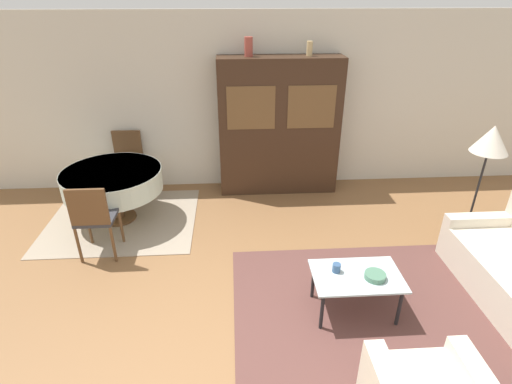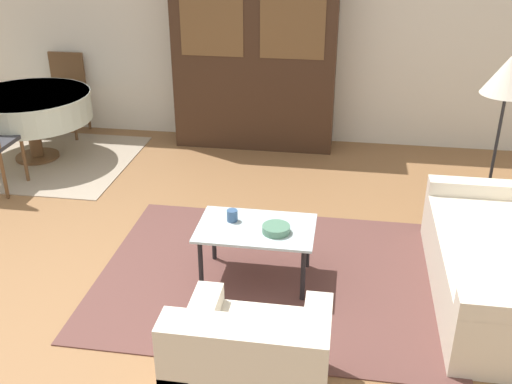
# 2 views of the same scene
# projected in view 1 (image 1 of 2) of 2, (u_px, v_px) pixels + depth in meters

# --- Properties ---
(ground_plane) EXTENTS (14.00, 14.00, 0.00)m
(ground_plane) POSITION_uv_depth(u_px,v_px,m) (244.00, 357.00, 3.60)
(ground_plane) COLOR brown
(wall_back) EXTENTS (10.00, 0.06, 2.70)m
(wall_back) POSITION_uv_depth(u_px,v_px,m) (234.00, 104.00, 6.20)
(wall_back) COLOR beige
(wall_back) RESTS_ON ground_plane
(area_rug) EXTENTS (2.70, 2.06, 0.01)m
(area_rug) POSITION_uv_depth(u_px,v_px,m) (363.00, 306.00, 4.17)
(area_rug) COLOR brown
(area_rug) RESTS_ON ground_plane
(dining_rug) EXTENTS (2.05, 1.75, 0.01)m
(dining_rug) POSITION_uv_depth(u_px,v_px,m) (123.00, 220.00, 5.70)
(dining_rug) COLOR gray
(dining_rug) RESTS_ON ground_plane
(coffee_table) EXTENTS (0.88, 0.56, 0.45)m
(coffee_table) POSITION_uv_depth(u_px,v_px,m) (356.00, 279.00, 3.93)
(coffee_table) COLOR black
(coffee_table) RESTS_ON area_rug
(display_cabinet) EXTENTS (1.84, 0.45, 2.10)m
(display_cabinet) POSITION_uv_depth(u_px,v_px,m) (279.00, 127.00, 6.14)
(display_cabinet) COLOR #382316
(display_cabinet) RESTS_ON ground_plane
(dining_table) EXTENTS (1.34, 1.34, 0.75)m
(dining_table) POSITION_uv_depth(u_px,v_px,m) (113.00, 181.00, 5.46)
(dining_table) COLOR brown
(dining_table) RESTS_ON dining_rug
(dining_chair_near) EXTENTS (0.44, 0.44, 0.98)m
(dining_chair_near) POSITION_uv_depth(u_px,v_px,m) (94.00, 216.00, 4.69)
(dining_chair_near) COLOR brown
(dining_chair_near) RESTS_ON dining_rug
(dining_chair_far) EXTENTS (0.44, 0.44, 0.98)m
(dining_chair_far) POSITION_uv_depth(u_px,v_px,m) (128.00, 158.00, 6.27)
(dining_chair_far) COLOR brown
(dining_chair_far) RESTS_ON dining_rug
(floor_lamp) EXTENTS (0.44, 0.44, 1.51)m
(floor_lamp) POSITION_uv_depth(u_px,v_px,m) (491.00, 143.00, 4.81)
(floor_lamp) COLOR black
(floor_lamp) RESTS_ON ground_plane
(cup) EXTENTS (0.08, 0.08, 0.09)m
(cup) POSITION_uv_depth(u_px,v_px,m) (336.00, 268.00, 3.94)
(cup) COLOR #33517A
(cup) RESTS_ON coffee_table
(bowl) EXTENTS (0.20, 0.20, 0.06)m
(bowl) POSITION_uv_depth(u_px,v_px,m) (375.00, 276.00, 3.86)
(bowl) COLOR #4C7A60
(bowl) RESTS_ON coffee_table
(vase_tall) EXTENTS (0.12, 0.12, 0.26)m
(vase_tall) POSITION_uv_depth(u_px,v_px,m) (249.00, 47.00, 5.57)
(vase_tall) COLOR #9E4238
(vase_tall) RESTS_ON display_cabinet
(vase_short) EXTENTS (0.08, 0.08, 0.20)m
(vase_short) POSITION_uv_depth(u_px,v_px,m) (310.00, 49.00, 5.63)
(vase_short) COLOR tan
(vase_short) RESTS_ON display_cabinet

